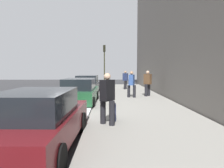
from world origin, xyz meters
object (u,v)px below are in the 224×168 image
object	(u,v)px
parked_car_charcoal	(88,84)
pedestrian_blue_coat	(132,83)
pedestrian_black_coat	(107,97)
pedestrian_navy_coat	(125,79)
pedestrian_brown_coat	(148,83)
traffic_light_pole	(104,59)
rolling_suitcase	(113,112)
parked_car_maroon	(39,120)
parked_car_green	(80,92)

from	to	relation	value
parked_car_charcoal	pedestrian_blue_coat	size ratio (longest dim) A/B	2.47
parked_car_charcoal	pedestrian_black_coat	world-z (taller)	pedestrian_black_coat
pedestrian_navy_coat	pedestrian_black_coat	bearing A→B (deg)	172.19
parked_car_charcoal	pedestrian_navy_coat	xyz separation A→B (m)	(2.12, -3.32, 0.30)
pedestrian_brown_coat	traffic_light_pole	size ratio (longest dim) A/B	0.40
rolling_suitcase	pedestrian_black_coat	bearing A→B (deg)	159.55
pedestrian_black_coat	rolling_suitcase	distance (m)	0.84
pedestrian_blue_coat	rolling_suitcase	bearing A→B (deg)	167.00
parked_car_charcoal	pedestrian_brown_coat	distance (m)	5.28
parked_car_maroon	pedestrian_brown_coat	size ratio (longest dim) A/B	2.53
parked_car_maroon	traffic_light_pole	size ratio (longest dim) A/B	1.01
parked_car_green	rolling_suitcase	bearing A→B (deg)	-156.74
pedestrian_black_coat	rolling_suitcase	bearing A→B (deg)	-20.45
parked_car_maroon	parked_car_charcoal	bearing A→B (deg)	-0.36
pedestrian_black_coat	pedestrian_brown_coat	world-z (taller)	pedestrian_brown_coat
parked_car_green	pedestrian_blue_coat	bearing A→B (deg)	-57.80
pedestrian_black_coat	pedestrian_brown_coat	size ratio (longest dim) A/B	0.99
parked_car_green	pedestrian_blue_coat	xyz separation A→B (m)	(1.99, -3.17, 0.32)
pedestrian_brown_coat	rolling_suitcase	xyz separation A→B (m)	(-6.75, 2.60, -0.63)
pedestrian_blue_coat	traffic_light_pole	bearing A→B (deg)	12.45
pedestrian_blue_coat	pedestrian_navy_coat	world-z (taller)	pedestrian_blue_coat
pedestrian_navy_coat	pedestrian_brown_coat	bearing A→B (deg)	-167.11
pedestrian_black_coat	parked_car_charcoal	bearing A→B (deg)	9.29
parked_car_maroon	parked_car_green	distance (m)	6.40
rolling_suitcase	parked_car_maroon	bearing A→B (deg)	140.11
parked_car_maroon	pedestrian_navy_coat	distance (m)	14.39
parked_car_charcoal	parked_car_green	bearing A→B (deg)	-179.06
pedestrian_blue_coat	pedestrian_brown_coat	distance (m)	1.37
parked_car_maroon	parked_car_charcoal	distance (m)	11.86
parked_car_maroon	parked_car_green	xyz separation A→B (m)	(6.40, -0.16, -0.00)
pedestrian_blue_coat	pedestrian_brown_coat	size ratio (longest dim) A/B	0.98
parked_car_green	pedestrian_blue_coat	world-z (taller)	pedestrian_blue_coat
pedestrian_navy_coat	traffic_light_pole	bearing A→B (deg)	32.12
pedestrian_brown_coat	parked_car_maroon	bearing A→B (deg)	153.42
pedestrian_brown_coat	pedestrian_blue_coat	bearing A→B (deg)	118.71
parked_car_green	pedestrian_navy_coat	distance (m)	8.25
pedestrian_blue_coat	pedestrian_navy_coat	size ratio (longest dim) A/B	1.02
parked_car_maroon	traffic_light_pole	world-z (taller)	traffic_light_pole
pedestrian_black_coat	pedestrian_blue_coat	bearing A→B (deg)	-13.62
parked_car_green	parked_car_charcoal	xyz separation A→B (m)	(5.46, 0.09, 0.00)
parked_car_charcoal	rolling_suitcase	world-z (taller)	parked_car_charcoal
pedestrian_navy_coat	rolling_suitcase	world-z (taller)	pedestrian_navy_coat
parked_car_charcoal	pedestrian_blue_coat	distance (m)	4.77
parked_car_green	pedestrian_black_coat	xyz separation A→B (m)	(-4.63, -1.56, 0.33)
parked_car_charcoal	pedestrian_navy_coat	world-z (taller)	pedestrian_navy_coat
parked_car_green	traffic_light_pole	xyz separation A→B (m)	(10.78, -1.23, 2.40)
parked_car_charcoal	pedestrian_brown_coat	xyz separation A→B (m)	(-2.81, -4.45, 0.34)
rolling_suitcase	parked_car_charcoal	bearing A→B (deg)	10.95
parked_car_maroon	pedestrian_brown_coat	world-z (taller)	pedestrian_brown_coat
parked_car_green	pedestrian_navy_coat	world-z (taller)	pedestrian_navy_coat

